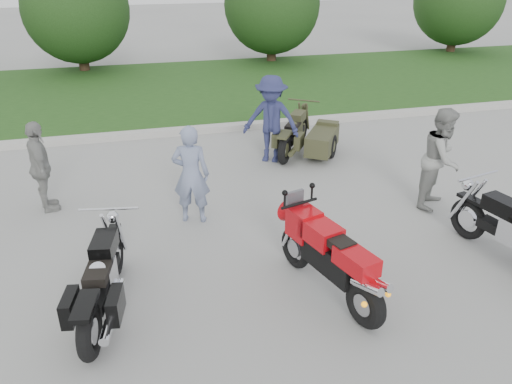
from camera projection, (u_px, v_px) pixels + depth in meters
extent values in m
plane|color=#A1A19B|center=(265.00, 269.00, 6.95)|extent=(80.00, 80.00, 0.00)
cube|color=#B3B0A8|center=(199.00, 130.00, 12.15)|extent=(60.00, 0.30, 0.15)
cube|color=#305D1F|center=(179.00, 89.00, 15.77)|extent=(60.00, 8.00, 0.14)
cylinder|color=#3F2B1C|center=(83.00, 57.00, 17.78)|extent=(0.36, 0.36, 1.20)
sphere|color=#1D3714|center=(76.00, 10.00, 17.08)|extent=(3.60, 3.60, 3.60)
cylinder|color=#3F2B1C|center=(271.00, 48.00, 19.36)|extent=(0.36, 0.36, 1.20)
sphere|color=#1D3714|center=(272.00, 5.00, 18.67)|extent=(3.60, 3.60, 3.60)
cylinder|color=#3F2B1C|center=(452.00, 40.00, 21.18)|extent=(0.36, 0.36, 1.20)
sphere|color=#1D3714|center=(459.00, 0.00, 20.48)|extent=(3.60, 3.60, 3.60)
torus|color=black|center=(366.00, 304.00, 5.77)|extent=(0.35, 0.64, 0.61)
torus|color=black|center=(295.00, 248.00, 6.89)|extent=(0.28, 0.60, 0.59)
cube|color=black|center=(331.00, 259.00, 6.19)|extent=(0.51, 0.93, 0.34)
cube|color=#BB070E|center=(321.00, 233.00, 6.25)|extent=(0.47, 0.61, 0.26)
cube|color=#BB070E|center=(356.00, 261.00, 5.75)|extent=(0.43, 0.60, 0.22)
cube|color=black|center=(339.00, 243.00, 5.96)|extent=(0.34, 0.40, 0.10)
cube|color=#BB070E|center=(304.00, 223.00, 6.55)|extent=(0.43, 0.47, 0.39)
cylinder|color=silver|center=(367.00, 287.00, 5.57)|extent=(0.23, 0.47, 0.21)
cylinder|color=silver|center=(376.00, 283.00, 5.63)|extent=(0.23, 0.47, 0.21)
torus|color=black|center=(90.00, 332.00, 5.33)|extent=(0.27, 0.66, 0.64)
torus|color=black|center=(116.00, 254.00, 6.74)|extent=(0.22, 0.62, 0.61)
cube|color=black|center=(103.00, 282.00, 6.00)|extent=(0.41, 1.16, 0.13)
cube|color=silver|center=(102.00, 277.00, 5.96)|extent=(0.36, 0.47, 0.33)
cube|color=black|center=(104.00, 246.00, 6.10)|extent=(0.35, 0.56, 0.21)
cube|color=black|center=(98.00, 272.00, 5.76)|extent=(0.35, 0.51, 0.11)
cube|color=black|center=(85.00, 306.00, 5.18)|extent=(0.30, 0.55, 0.06)
cylinder|color=silver|center=(114.00, 308.00, 5.77)|extent=(0.28, 1.04, 0.09)
torus|color=black|center=(468.00, 219.00, 7.58)|extent=(0.26, 0.65, 0.64)
cube|color=black|center=(504.00, 206.00, 6.96)|extent=(0.39, 0.60, 0.22)
torus|color=black|center=(284.00, 150.00, 10.25)|extent=(0.47, 0.61, 0.62)
torus|color=black|center=(303.00, 128.00, 11.55)|extent=(0.42, 0.55, 0.59)
cube|color=black|center=(294.00, 135.00, 10.86)|extent=(0.78, 1.03, 0.13)
cube|color=#3A3B22|center=(294.00, 132.00, 10.83)|extent=(0.46, 0.50, 0.32)
cube|color=#3A3B22|center=(298.00, 117.00, 10.96)|extent=(0.49, 0.56, 0.20)
cube|color=black|center=(293.00, 126.00, 10.64)|extent=(0.47, 0.52, 0.11)
cube|color=#3A3B22|center=(285.00, 135.00, 10.11)|extent=(0.45, 0.53, 0.05)
cylinder|color=#3A3B22|center=(298.00, 146.00, 10.60)|extent=(0.63, 0.89, 0.09)
cube|color=#3A3B22|center=(322.00, 140.00, 10.61)|extent=(1.08, 1.27, 0.41)
torus|color=black|center=(332.00, 146.00, 10.59)|extent=(0.38, 0.49, 0.51)
imported|color=#7B87A8|center=(191.00, 175.00, 7.87)|extent=(0.68, 0.54, 1.62)
imported|color=gray|center=(442.00, 158.00, 8.36)|extent=(1.06, 1.04, 1.72)
imported|color=navy|center=(271.00, 119.00, 10.17)|extent=(1.34, 1.14, 1.80)
imported|color=gray|center=(41.00, 167.00, 8.21)|extent=(0.60, 0.98, 1.56)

